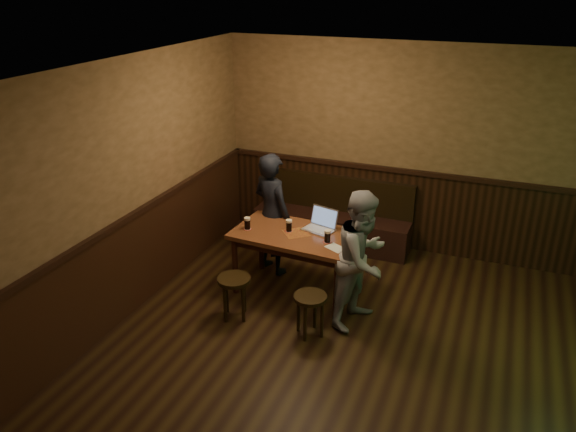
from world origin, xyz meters
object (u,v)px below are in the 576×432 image
(person_suit, at_px, (272,214))
(bench, at_px, (332,223))
(pint_mid, at_px, (289,226))
(laptop, at_px, (321,224))
(pint_left, at_px, (247,223))
(pub_table, at_px, (296,241))
(stool_right, at_px, (310,303))
(person_grey, at_px, (363,259))
(pint_right, at_px, (327,236))
(stool_left, at_px, (234,286))

(person_suit, bearing_deg, bench, -90.91)
(pint_mid, bearing_deg, laptop, 30.71)
(pint_left, relative_size, pint_mid, 1.01)
(pub_table, relative_size, laptop, 3.61)
(pint_mid, bearing_deg, stool_right, -54.84)
(bench, bearing_deg, laptop, -79.28)
(pub_table, distance_m, person_grey, 0.94)
(pint_left, height_order, pint_mid, pint_left)
(stool_right, distance_m, pint_mid, 1.07)
(pint_right, relative_size, person_suit, 0.09)
(stool_left, bearing_deg, person_suit, 92.25)
(bench, height_order, pint_mid, bench)
(bench, relative_size, pub_table, 1.46)
(stool_left, distance_m, person_grey, 1.44)
(stool_left, xyz_separation_m, stool_right, (0.89, 0.00, -0.02))
(bench, distance_m, stool_left, 2.25)
(stool_left, xyz_separation_m, person_grey, (1.31, 0.46, 0.37))
(pint_mid, relative_size, person_grey, 0.10)
(stool_left, relative_size, pint_mid, 3.38)
(pint_mid, xyz_separation_m, person_suit, (-0.38, 0.39, -0.06))
(stool_left, relative_size, laptop, 1.20)
(bench, relative_size, laptop, 5.28)
(stool_right, bearing_deg, person_suit, 128.61)
(laptop, distance_m, person_suit, 0.74)
(pint_left, relative_size, laptop, 0.36)
(stool_left, height_order, pint_left, pint_left)
(laptop, distance_m, person_grey, 0.83)
(stool_left, xyz_separation_m, pint_right, (0.84, 0.68, 0.45))
(stool_right, height_order, pint_mid, pint_mid)
(pint_left, bearing_deg, stool_right, -32.57)
(stool_left, distance_m, pint_left, 0.81)
(laptop, xyz_separation_m, person_grey, (0.65, -0.52, -0.08))
(laptop, relative_size, person_suit, 0.26)
(bench, relative_size, person_suit, 1.40)
(stool_right, bearing_deg, pint_right, 93.84)
(bench, distance_m, person_grey, 2.01)
(pint_left, relative_size, pint_right, 1.01)
(pub_table, height_order, pint_right, pint_right)
(bench, distance_m, laptop, 1.36)
(person_suit, bearing_deg, pub_table, 164.08)
(pub_table, xyz_separation_m, person_grey, (0.88, -0.31, 0.09))
(person_suit, bearing_deg, laptop, -171.23)
(stool_left, height_order, person_suit, person_suit)
(stool_left, height_order, person_grey, person_grey)
(stool_right, distance_m, person_suit, 1.55)
(stool_right, xyz_separation_m, pint_left, (-1.03, 0.66, 0.47))
(pub_table, height_order, person_grey, person_grey)
(pint_right, bearing_deg, laptop, 120.43)
(bench, relative_size, pint_right, 14.82)
(bench, xyz_separation_m, pint_right, (0.41, -1.53, 0.54))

